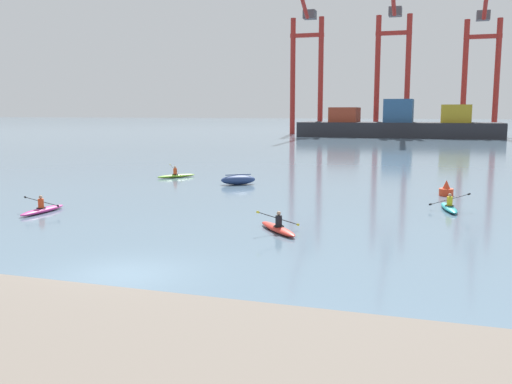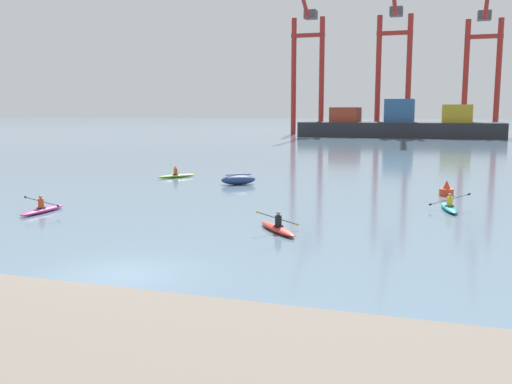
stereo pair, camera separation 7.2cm
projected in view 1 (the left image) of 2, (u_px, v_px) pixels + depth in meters
ground_plane at (124, 275)px, 18.69m from camera, size 800.00×800.00×0.00m
container_barge at (399, 125)px, 117.78m from camera, size 41.03×11.68×7.86m
gantry_crane_west at (306, 56)px, 130.58m from camera, size 7.90×18.69×35.60m
gantry_crane_west_mid at (393, 53)px, 124.29m from camera, size 7.87×21.58×36.31m
gantry_crane_east_mid at (482, 57)px, 122.36m from camera, size 7.85×15.22×35.33m
capsized_dinghy at (238, 180)px, 41.60m from camera, size 2.76×2.39×0.76m
channel_buoy at (446, 190)px, 36.16m from camera, size 0.90×0.90×1.00m
kayak_red at (278, 228)px, 25.32m from camera, size 2.64×3.00×1.05m
kayak_teal at (449, 207)px, 30.83m from camera, size 2.19×3.45×1.00m
kayak_lime at (176, 175)px, 46.01m from camera, size 2.52×3.08×1.07m
kayak_magenta at (42, 209)px, 30.08m from camera, size 2.26×3.40×0.95m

